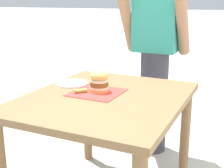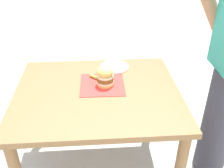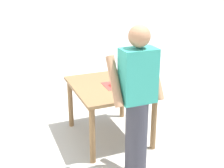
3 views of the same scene
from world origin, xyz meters
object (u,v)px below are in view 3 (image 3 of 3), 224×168
object	(u,v)px
sandwich	(116,80)
side_plate_with_forks	(136,85)
pickle_spear	(120,82)
diner_across_table	(137,102)
patio_table	(109,93)

from	to	relation	value
sandwich	side_plate_with_forks	size ratio (longest dim) A/B	0.81
pickle_spear	diner_across_table	bearing A→B (deg)	77.47
pickle_spear	diner_across_table	distance (m)	0.94
pickle_spear	diner_across_table	xyz separation A→B (m)	(0.20, 0.91, 0.11)
sandwich	pickle_spear	bearing A→B (deg)	-141.75
patio_table	side_plate_with_forks	distance (m)	0.38
side_plate_with_forks	diner_across_table	xyz separation A→B (m)	(0.36, 0.75, 0.12)
sandwich	side_plate_with_forks	xyz separation A→B (m)	(-0.26, 0.08, -0.07)
pickle_spear	side_plate_with_forks	distance (m)	0.23
pickle_spear	side_plate_with_forks	world-z (taller)	pickle_spear
diner_across_table	pickle_spear	bearing A→B (deg)	-102.53
patio_table	diner_across_table	bearing A→B (deg)	87.57
pickle_spear	sandwich	bearing A→B (deg)	38.25
patio_table	side_plate_with_forks	world-z (taller)	side_plate_with_forks
patio_table	pickle_spear	xyz separation A→B (m)	(-0.16, -0.02, 0.13)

